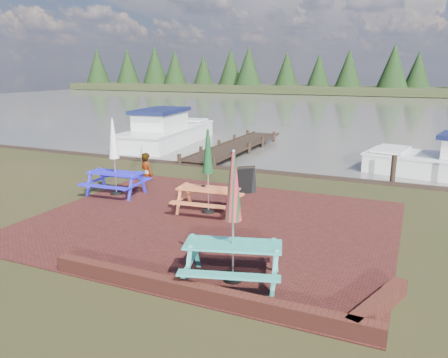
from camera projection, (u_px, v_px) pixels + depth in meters
ground at (192, 236)px, 10.28m from camera, size 120.00×120.00×0.00m
paving at (211, 222)px, 11.16m from camera, size 9.00×7.50×0.02m
brick_wall at (238, 296)px, 7.26m from camera, size 6.21×1.79×0.30m
water at (367, 109)px, 43.11m from camera, size 120.00×60.00×0.02m
far_treeline at (390, 73)px, 68.04m from camera, size 120.00×10.00×8.10m
picnic_table_teal at (233, 238)px, 7.88m from camera, size 2.13×1.99×2.45m
picnic_table_red at (208, 184)px, 11.74m from camera, size 1.80×1.63×2.31m
picnic_table_blue at (115, 169)px, 13.46m from camera, size 1.80×1.63×2.38m
chalkboard at (246, 180)px, 13.63m from camera, size 0.55×0.78×0.86m
jetty at (236, 146)px, 21.62m from camera, size 1.76×9.08×1.00m
boat_jetty at (167, 133)px, 23.82m from camera, size 3.31×7.74×2.18m
person at (146, 153)px, 15.86m from camera, size 0.73×0.62×1.70m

